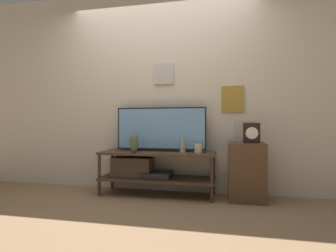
{
  "coord_description": "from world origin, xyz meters",
  "views": [
    {
      "loc": [
        0.81,
        -2.89,
        0.89
      ],
      "look_at": [
        0.14,
        0.26,
        0.86
      ],
      "focal_mm": 28.0,
      "sensor_mm": 36.0,
      "label": 1
    }
  ],
  "objects_px": {
    "television": "(161,129)",
    "vase_urn_stoneware": "(134,143)",
    "vase_slim_bronze": "(183,143)",
    "mantel_clock": "(251,133)",
    "candle_jar": "(198,148)"
  },
  "relations": [
    {
      "from": "vase_slim_bronze",
      "to": "candle_jar",
      "type": "height_order",
      "value": "vase_slim_bronze"
    },
    {
      "from": "television",
      "to": "mantel_clock",
      "type": "xyz_separation_m",
      "value": [
        1.1,
        -0.12,
        -0.04
      ]
    },
    {
      "from": "vase_urn_stoneware",
      "to": "candle_jar",
      "type": "bearing_deg",
      "value": 9.88
    },
    {
      "from": "television",
      "to": "vase_urn_stoneware",
      "type": "relative_size",
      "value": 4.83
    },
    {
      "from": "candle_jar",
      "to": "mantel_clock",
      "type": "xyz_separation_m",
      "value": [
        0.61,
        -0.03,
        0.19
      ]
    },
    {
      "from": "television",
      "to": "vase_urn_stoneware",
      "type": "height_order",
      "value": "television"
    },
    {
      "from": "television",
      "to": "candle_jar",
      "type": "distance_m",
      "value": 0.55
    },
    {
      "from": "vase_urn_stoneware",
      "to": "mantel_clock",
      "type": "distance_m",
      "value": 1.39
    },
    {
      "from": "television",
      "to": "vase_slim_bronze",
      "type": "bearing_deg",
      "value": -17.07
    },
    {
      "from": "television",
      "to": "mantel_clock",
      "type": "height_order",
      "value": "television"
    },
    {
      "from": "vase_slim_bronze",
      "to": "candle_jar",
      "type": "relative_size",
      "value": 2.05
    },
    {
      "from": "television",
      "to": "candle_jar",
      "type": "height_order",
      "value": "television"
    },
    {
      "from": "candle_jar",
      "to": "mantel_clock",
      "type": "distance_m",
      "value": 0.64
    },
    {
      "from": "vase_slim_bronze",
      "to": "vase_urn_stoneware",
      "type": "bearing_deg",
      "value": -166.64
    },
    {
      "from": "mantel_clock",
      "to": "vase_slim_bronze",
      "type": "bearing_deg",
      "value": 177.75
    }
  ]
}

